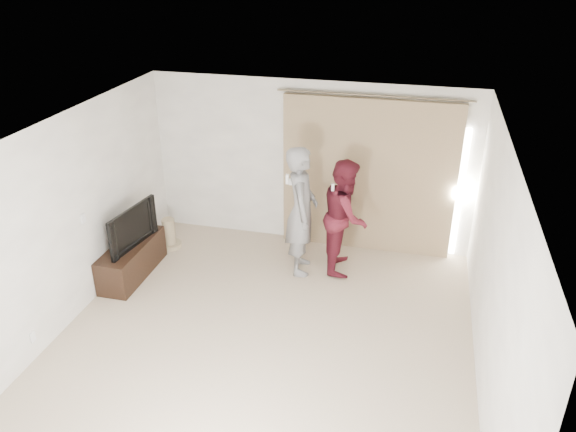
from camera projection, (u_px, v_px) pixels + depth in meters
The scene contains 10 objects.
floor at pixel (262, 343), 6.84m from camera, with size 5.50×5.50×0.00m, color #C2AC92.
wall_back at pixel (310, 164), 8.66m from camera, with size 5.00×0.04×2.60m, color white.
wall_left at pixel (62, 225), 6.80m from camera, with size 0.04×5.50×2.60m.
ceiling at pixel (257, 139), 5.69m from camera, with size 5.00×5.50×0.01m, color white.
curtain at pixel (369, 177), 8.44m from camera, with size 2.80×0.11×2.46m.
tv_console at pixel (132, 259), 8.12m from camera, with size 0.45×1.30×0.50m, color black.
tv at pixel (127, 226), 7.88m from camera, with size 1.02×0.13×0.59m, color black.
scratching_post at pixel (169, 236), 8.90m from camera, with size 0.36×0.36×0.48m.
person_man at pixel (301, 211), 7.95m from camera, with size 0.59×0.78×1.92m.
person_woman at pixel (345, 216), 8.05m from camera, with size 0.71×0.88×1.70m.
Camera 1 is at (1.62, -5.21, 4.41)m, focal length 35.00 mm.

